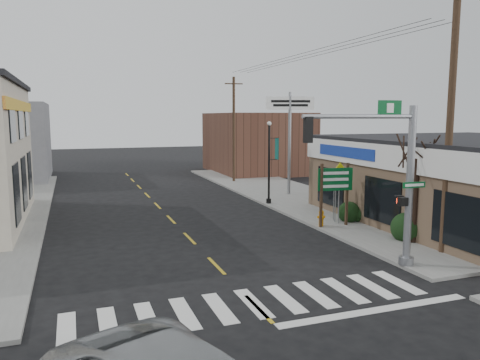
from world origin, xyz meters
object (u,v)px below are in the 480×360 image
object	(u,v)px
fire_hydrant	(321,217)
lamp_post	(270,156)
guide_sign	(335,186)
utility_pole_near	(450,114)
bare_tree	(418,143)
traffic_signal_pole	(394,169)
utility_pole_far	(234,128)
dance_center_sign	(290,118)

from	to	relation	value
fire_hydrant	lamp_post	size ratio (longest dim) A/B	0.16
guide_sign	lamp_post	size ratio (longest dim) A/B	0.61
utility_pole_near	fire_hydrant	bearing A→B (deg)	109.08
bare_tree	utility_pole_near	distance (m)	1.90
traffic_signal_pole	fire_hydrant	bearing A→B (deg)	85.91
bare_tree	utility_pole_far	size ratio (longest dim) A/B	0.63
guide_sign	utility_pole_near	xyz separation A→B (m)	(1.68, -5.13, 3.31)
guide_sign	dance_center_sign	world-z (taller)	dance_center_sign
guide_sign	utility_pole_far	distance (m)	16.49
guide_sign	dance_center_sign	size ratio (longest dim) A/B	0.44
utility_pole_near	utility_pole_far	world-z (taller)	utility_pole_near
traffic_signal_pole	lamp_post	bearing A→B (deg)	89.26
guide_sign	dance_center_sign	bearing A→B (deg)	85.79
lamp_post	dance_center_sign	bearing A→B (deg)	38.42
lamp_post	bare_tree	xyz separation A→B (m)	(2.09, -10.09, 1.27)
traffic_signal_pole	guide_sign	distance (m)	6.24
dance_center_sign	utility_pole_near	size ratio (longest dim) A/B	0.66
traffic_signal_pole	guide_sign	bearing A→B (deg)	80.37
utility_pole_far	dance_center_sign	bearing A→B (deg)	-73.23
fire_hydrant	utility_pole_far	xyz separation A→B (m)	(1.20, 16.10, 3.79)
dance_center_sign	utility_pole_far	bearing A→B (deg)	117.66
traffic_signal_pole	fire_hydrant	world-z (taller)	traffic_signal_pole
lamp_post	bare_tree	size ratio (longest dim) A/B	0.93
utility_pole_far	bare_tree	bearing A→B (deg)	-81.72
traffic_signal_pole	utility_pole_near	distance (m)	3.62
traffic_signal_pole	dance_center_sign	xyz separation A→B (m)	(3.40, 15.06, 1.69)
guide_sign	utility_pole_near	distance (m)	6.33
bare_tree	utility_pole_near	size ratio (longest dim) A/B	0.51
traffic_signal_pole	fire_hydrant	xyz separation A→B (m)	(0.78, 6.13, -2.97)
guide_sign	utility_pole_far	bearing A→B (deg)	96.23
utility_pole_near	traffic_signal_pole	bearing A→B (deg)	-169.11
dance_center_sign	utility_pole_near	distance (m)	14.29
lamp_post	bare_tree	world-z (taller)	bare_tree
fire_hydrant	bare_tree	world-z (taller)	bare_tree
traffic_signal_pole	dance_center_sign	distance (m)	15.53
dance_center_sign	utility_pole_near	xyz separation A→B (m)	(-0.38, -14.28, 0.16)
guide_sign	fire_hydrant	distance (m)	1.61
guide_sign	dance_center_sign	distance (m)	9.90
traffic_signal_pole	bare_tree	xyz separation A→B (m)	(2.92, 2.30, 0.70)
bare_tree	utility_pole_near	world-z (taller)	utility_pole_near
dance_center_sign	bare_tree	xyz separation A→B (m)	(-0.47, -12.76, -0.98)
utility_pole_far	traffic_signal_pole	bearing A→B (deg)	-89.52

